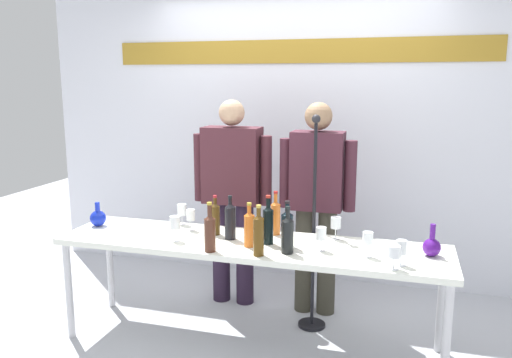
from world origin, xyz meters
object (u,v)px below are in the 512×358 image
at_px(presenter_left, 232,189).
at_px(presenter_right, 317,197).
at_px(wine_bottle_1, 287,227).
at_px(wine_glass_left_1, 175,223).
at_px(decanter_blue_right, 432,246).
at_px(wine_bottle_0, 215,218).
at_px(wine_bottle_7, 276,216).
at_px(wine_bottle_8, 230,220).
at_px(display_table, 250,250).
at_px(wine_glass_right_4, 394,252).
at_px(microphone_stand, 313,259).
at_px(wine_glass_right_1, 321,234).
at_px(wine_glass_right_2, 336,223).
at_px(decanter_blue_left, 98,218).
at_px(wine_bottle_2, 249,228).
at_px(wine_glass_right_0, 368,239).
at_px(wine_glass_left_2, 191,215).
at_px(wine_bottle_3, 210,231).
at_px(wine_bottle_6, 268,223).
at_px(wine_glass_left_0, 182,210).
at_px(wine_bottle_5, 288,234).
at_px(wine_bottle_4, 259,234).
at_px(wine_glass_right_3, 401,248).

distance_m(presenter_left, presenter_right, 0.67).
bearing_deg(wine_bottle_1, wine_glass_left_1, -172.78).
bearing_deg(decanter_blue_right, wine_glass_left_1, -174.27).
distance_m(wine_bottle_0, wine_bottle_7, 0.42).
height_order(wine_bottle_0, wine_bottle_8, wine_bottle_8).
xyz_separation_m(presenter_left, wine_bottle_8, (0.19, -0.60, -0.08)).
bearing_deg(display_table, wine_glass_right_4, -14.85).
bearing_deg(microphone_stand, wine_glass_right_1, -74.08).
xyz_separation_m(wine_bottle_0, wine_glass_right_2, (0.81, 0.13, -0.01)).
xyz_separation_m(presenter_left, wine_bottle_0, (0.06, -0.54, -0.09)).
height_order(wine_bottle_7, microphone_stand, microphone_stand).
xyz_separation_m(decanter_blue_left, wine_glass_right_4, (2.10, -0.29, 0.04)).
relative_size(wine_bottle_2, wine_glass_right_4, 2.08).
relative_size(wine_glass_right_0, wine_glass_right_1, 1.02).
bearing_deg(display_table, wine_glass_left_2, 163.36).
xyz_separation_m(wine_glass_left_2, wine_glass_right_1, (0.96, -0.19, 0.00)).
bearing_deg(wine_bottle_3, wine_glass_right_0, 10.36).
bearing_deg(wine_bottle_6, presenter_left, 126.27).
distance_m(wine_glass_left_2, wine_glass_right_2, 1.02).
xyz_separation_m(wine_bottle_0, wine_glass_left_0, (-0.33, 0.16, -0.01)).
bearing_deg(wine_glass_right_1, wine_bottle_7, 144.42).
bearing_deg(wine_glass_right_2, wine_glass_left_1, -161.66).
distance_m(presenter_right, wine_bottle_5, 0.78).
bearing_deg(wine_bottle_1, wine_bottle_3, -152.55).
height_order(presenter_left, wine_glass_left_1, presenter_left).
distance_m(wine_bottle_0, wine_glass_left_2, 0.21).
bearing_deg(wine_bottle_3, wine_bottle_0, 105.47).
bearing_deg(wine_glass_right_1, wine_glass_right_4, -24.61).
xyz_separation_m(wine_bottle_4, wine_bottle_6, (-0.00, 0.24, -0.00)).
height_order(presenter_right, microphone_stand, presenter_right).
bearing_deg(presenter_right, wine_bottle_5, -93.43).
distance_m(display_table, wine_glass_left_1, 0.52).
height_order(wine_glass_left_0, wine_glass_right_3, wine_glass_left_0).
height_order(wine_bottle_1, wine_bottle_2, wine_bottle_1).
bearing_deg(microphone_stand, wine_bottle_1, -104.77).
height_order(wine_glass_left_2, wine_glass_right_0, wine_glass_right_0).
bearing_deg(wine_bottle_5, wine_glass_right_0, 8.10).
xyz_separation_m(wine_bottle_0, wine_glass_right_3, (1.24, -0.26, -0.02)).
height_order(wine_bottle_8, wine_glass_right_2, wine_bottle_8).
distance_m(display_table, wine_bottle_8, 0.24).
height_order(wine_bottle_3, wine_bottle_4, wine_bottle_4).
bearing_deg(wine_glass_left_2, wine_glass_right_4, -15.46).
bearing_deg(wine_glass_right_1, wine_bottle_4, -150.75).
bearing_deg(wine_glass_right_0, wine_bottle_5, -171.90).
xyz_separation_m(wine_bottle_6, wine_glass_right_2, (0.41, 0.22, -0.03)).
bearing_deg(display_table, wine_bottle_5, -26.35).
distance_m(wine_bottle_3, wine_glass_right_4, 1.11).
distance_m(display_table, wine_glass_right_2, 0.60).
bearing_deg(wine_bottle_3, microphone_stand, 48.96).
xyz_separation_m(wine_bottle_6, wine_glass_right_1, (0.35, -0.04, -0.03)).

